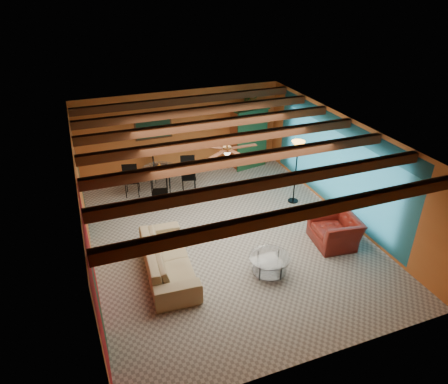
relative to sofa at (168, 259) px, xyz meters
name	(u,v)px	position (x,y,z in m)	size (l,w,h in m)	color
room	(225,147)	(1.70, 0.95, 2.00)	(6.52, 8.01, 2.71)	gray
sofa	(168,259)	(0.00, 0.00, 0.00)	(2.44, 0.95, 0.71)	#988662
armchair	(335,230)	(4.05, -0.35, 0.01)	(1.13, 0.99, 0.74)	maroon
coffee_table	(269,265)	(2.05, -0.84, -0.13)	(0.90, 0.90, 0.46)	white
dining_table	(160,177)	(0.66, 3.61, 0.20)	(2.12, 2.12, 1.10)	white
armoire	(249,138)	(3.90, 4.54, 0.62)	(1.11, 0.55, 1.95)	brown
floor_lamp	(296,172)	(4.12, 1.78, 0.58)	(0.38, 0.38, 1.86)	black
ceiling_fan	(227,149)	(1.70, 0.84, 2.00)	(1.50, 1.50, 0.44)	#472614
painting	(153,127)	(0.80, 4.80, 1.29)	(1.05, 0.03, 0.65)	black
potted_plant	(250,102)	(3.90, 4.54, 1.84)	(0.45, 0.39, 0.50)	#26661E
vase	(159,157)	(0.66, 3.61, 0.84)	(0.17, 0.17, 0.18)	orange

